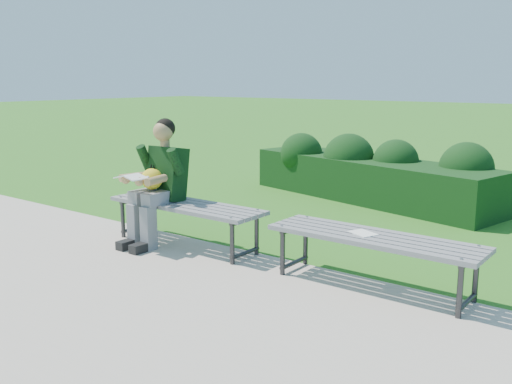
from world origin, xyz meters
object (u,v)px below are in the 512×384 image
at_px(hedge, 372,172).
at_px(seated_boy, 158,178).
at_px(bench_right, 374,242).
at_px(paper_sheet, 363,233).
at_px(bench_left, 186,208).

height_order(hedge, seated_boy, seated_boy).
distance_m(bench_right, paper_sheet, 0.12).
height_order(hedge, paper_sheet, hedge).
distance_m(hedge, bench_right, 3.73).
distance_m(hedge, paper_sheet, 3.69).
height_order(bench_left, seated_boy, seated_boy).
bearing_deg(bench_left, paper_sheet, 1.25).
bearing_deg(bench_right, seated_boy, -176.75).
bearing_deg(paper_sheet, bench_left, -178.75).
distance_m(hedge, bench_left, 3.43).
height_order(seated_boy, paper_sheet, seated_boy).
bearing_deg(bench_left, bench_right, 1.19).
xyz_separation_m(seated_boy, paper_sheet, (2.30, 0.14, -0.24)).
bearing_deg(hedge, bench_left, -97.78).
height_order(hedge, bench_left, hedge).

